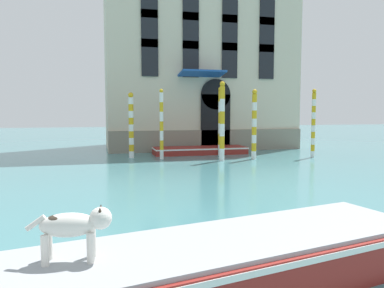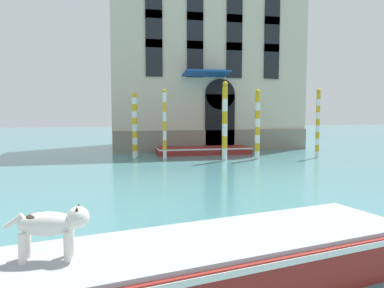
{
  "view_description": "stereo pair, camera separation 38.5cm",
  "coord_description": "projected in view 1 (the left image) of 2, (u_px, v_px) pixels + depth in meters",
  "views": [
    {
      "loc": [
        -4.73,
        1.66,
        2.36
      ],
      "look_at": [
        -1.49,
        14.59,
        1.2
      ],
      "focal_mm": 35.0,
      "sensor_mm": 36.0,
      "label": 1
    },
    {
      "loc": [
        -4.36,
        1.58,
        2.36
      ],
      "look_at": [
        -1.49,
        14.59,
        1.2
      ],
      "focal_mm": 35.0,
      "sensor_mm": 36.0,
      "label": 2
    }
  ],
  "objects": [
    {
      "name": "boat_foreground",
      "position": [
        190.0,
        269.0,
        4.77
      ],
      "size": [
        7.55,
        3.16,
        0.68
      ],
      "rotation": [
        0.0,
        0.0,
        0.2
      ],
      "color": "maroon",
      "rests_on": "ground_plane"
    },
    {
      "name": "mooring_pole_3",
      "position": [
        131.0,
        125.0,
        18.94
      ],
      "size": [
        0.27,
        0.27,
        3.32
      ],
      "color": "white",
      "rests_on": "ground_plane"
    },
    {
      "name": "mooring_pole_0",
      "position": [
        162.0,
        124.0,
        18.38
      ],
      "size": [
        0.19,
        0.19,
        3.46
      ],
      "color": "white",
      "rests_on": "ground_plane"
    },
    {
      "name": "boat_moored_near_palazzo",
      "position": [
        200.0,
        150.0,
        20.85
      ],
      "size": [
        5.17,
        1.65,
        0.39
      ],
      "rotation": [
        0.0,
        0.0,
        -0.0
      ],
      "color": "maroon",
      "rests_on": "ground_plane"
    },
    {
      "name": "dog_on_deck",
      "position": [
        75.0,
        226.0,
        4.19
      ],
      "size": [
        0.94,
        0.32,
        0.62
      ],
      "rotation": [
        0.0,
        0.0,
        -0.08
      ],
      "color": "silver",
      "rests_on": "boat_foreground"
    },
    {
      "name": "palazzo_left",
      "position": [
        197.0,
        53.0,
        24.75
      ],
      "size": [
        11.89,
        7.4,
        12.53
      ],
      "color": "beige",
      "rests_on": "ground_plane"
    },
    {
      "name": "mooring_pole_5",
      "position": [
        254.0,
        124.0,
        18.42
      ],
      "size": [
        0.25,
        0.25,
        3.44
      ],
      "color": "white",
      "rests_on": "ground_plane"
    },
    {
      "name": "mooring_pole_1",
      "position": [
        313.0,
        123.0,
        19.11
      ],
      "size": [
        0.21,
        0.21,
        3.5
      ],
      "color": "white",
      "rests_on": "ground_plane"
    },
    {
      "name": "mooring_pole_4",
      "position": [
        220.0,
        121.0,
        20.01
      ],
      "size": [
        0.19,
        0.19,
        3.65
      ],
      "color": "white",
      "rests_on": "ground_plane"
    },
    {
      "name": "mooring_pole_2",
      "position": [
        222.0,
        121.0,
        17.79
      ],
      "size": [
        0.25,
        0.25,
        3.78
      ],
      "color": "white",
      "rests_on": "ground_plane"
    }
  ]
}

